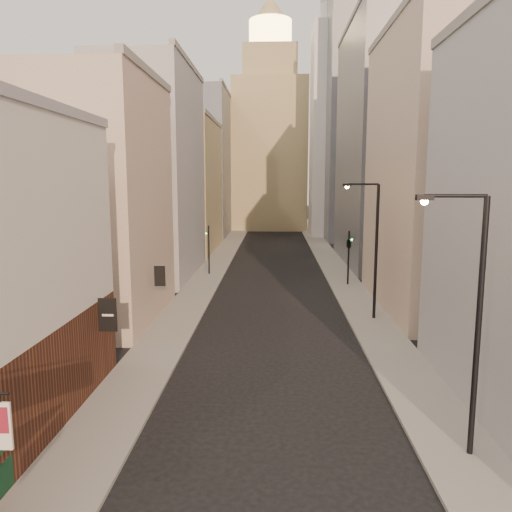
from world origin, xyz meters
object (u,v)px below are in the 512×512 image
at_px(streetlamp_mid, 373,243).
at_px(traffic_light_right, 349,243).
at_px(streetlamp_near, 472,312).
at_px(traffic_light_left, 209,242).
at_px(clock_tower, 270,137).
at_px(white_tower, 336,124).

distance_m(streetlamp_mid, traffic_light_right, 11.11).
distance_m(streetlamp_near, traffic_light_left, 35.36).
relative_size(clock_tower, traffic_light_right, 8.98).
bearing_deg(traffic_light_right, streetlamp_near, 76.85).
xyz_separation_m(traffic_light_left, traffic_light_right, (13.18, -4.67, 0.57)).
bearing_deg(clock_tower, white_tower, -51.84).
relative_size(streetlamp_near, streetlamp_mid, 0.98).
relative_size(white_tower, streetlamp_near, 4.60).
bearing_deg(traffic_light_right, streetlamp_mid, 76.75).
bearing_deg(streetlamp_near, white_tower, 85.49).
height_order(streetlamp_mid, traffic_light_left, streetlamp_mid).
relative_size(streetlamp_mid, traffic_light_left, 1.85).
xyz_separation_m(white_tower, traffic_light_left, (-16.54, -35.96, -15.24)).
relative_size(clock_tower, white_tower, 1.08).
distance_m(white_tower, traffic_light_right, 43.34).
bearing_deg(clock_tower, streetlamp_mid, -83.41).
xyz_separation_m(streetlamp_mid, traffic_light_left, (-13.12, 15.70, -1.92)).
bearing_deg(clock_tower, traffic_light_right, -82.04).
bearing_deg(white_tower, traffic_light_left, -114.70).
distance_m(streetlamp_near, streetlamp_mid, 17.10).
distance_m(traffic_light_left, traffic_light_right, 13.99).
relative_size(clock_tower, streetlamp_mid, 4.85).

